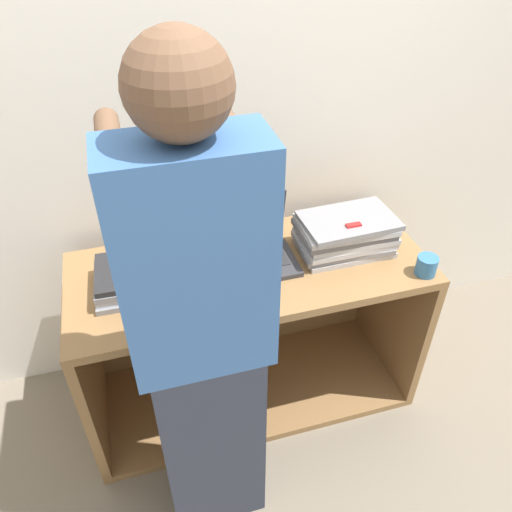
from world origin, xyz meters
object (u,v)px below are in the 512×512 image
object	(u,v)px
person	(202,342)
laptop_stack_right	(345,234)
mug	(426,266)
laptop_stack_left	(146,276)
laptop_open	(247,249)

from	to	relation	value
person	laptop_stack_right	bearing A→B (deg)	34.78
laptop_stack_right	mug	bearing A→B (deg)	-43.74
laptop_stack_right	mug	xyz separation A→B (m)	(0.24, -0.23, -0.04)
laptop_stack_left	laptop_stack_right	distance (m)	0.80
laptop_stack_left	mug	xyz separation A→B (m)	(1.04, -0.23, -0.01)
laptop_open	person	size ratio (longest dim) A/B	0.21
laptop_open	laptop_stack_left	distance (m)	0.40
laptop_stack_right	person	size ratio (longest dim) A/B	0.22
laptop_open	laptop_stack_right	world-z (taller)	laptop_open
laptop_stack_right	person	xyz separation A→B (m)	(-0.67, -0.47, 0.06)
person	mug	xyz separation A→B (m)	(0.91, 0.24, -0.10)
laptop_open	person	world-z (taller)	person
person	mug	world-z (taller)	person
laptop_stack_left	laptop_stack_right	world-z (taller)	laptop_stack_right
laptop_open	person	bearing A→B (deg)	-118.11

